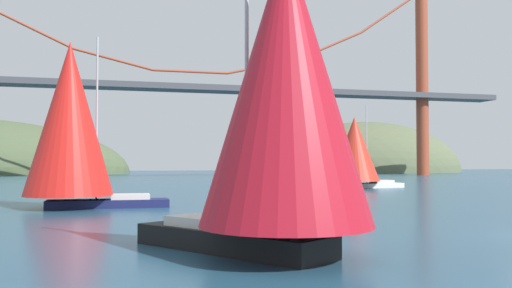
% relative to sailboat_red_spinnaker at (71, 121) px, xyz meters
% --- Properties ---
extents(headland_right, '(59.31, 44.00, 30.49)m').
position_rel_sailboat_red_spinnaker_xyz_m(headland_right, '(79.73, 114.58, -5.93)').
color(headland_right, '#5B6647').
rests_on(headland_right, ground_plane).
extents(suspension_bridge, '(144.50, 6.00, 43.28)m').
position_rel_sailboat_red_spinnaker_xyz_m(suspension_bridge, '(19.73, 74.58, 13.86)').
color(suspension_bridge, '#A34228').
rests_on(suspension_bridge, ground_plane).
extents(sailboat_red_spinnaker, '(9.74, 6.06, 11.76)m').
position_rel_sailboat_red_spinnaker_xyz_m(sailboat_red_spinnaker, '(0.00, 0.00, 0.00)').
color(sailboat_red_spinnaker, '#191E4C').
rests_on(sailboat_red_spinnaker, ground_plane).
extents(sailboat_crimson_sail, '(8.30, 9.94, 10.82)m').
position_rel_sailboat_red_spinnaker_xyz_m(sailboat_crimson_sail, '(7.74, -22.55, -0.41)').
color(sailboat_crimson_sail, black).
rests_on(sailboat_crimson_sail, ground_plane).
extents(sailboat_scarlet_sail, '(10.11, 6.86, 9.90)m').
position_rel_sailboat_red_spinnaker_xyz_m(sailboat_scarlet_sail, '(31.12, 20.89, -1.43)').
color(sailboat_scarlet_sail, white).
rests_on(sailboat_scarlet_sail, ground_plane).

